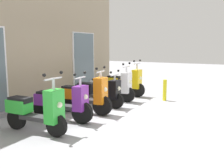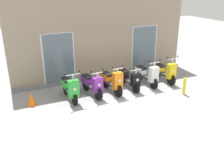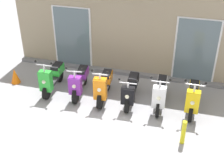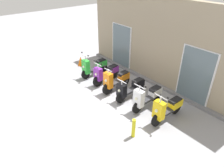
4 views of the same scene
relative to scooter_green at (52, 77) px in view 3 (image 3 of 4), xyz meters
name	(u,v)px [view 3 (image 3 of 4)]	position (x,y,z in m)	size (l,w,h in m)	color
ground_plane	(108,123)	(2.22, -1.18, -0.49)	(40.00, 40.00, 0.00)	#939399
storefront_facade	(133,24)	(2.22, 1.91, 1.36)	(8.50, 0.50, 3.82)	gray
scooter_green	(52,77)	(0.00, 0.00, 0.00)	(0.58, 1.55, 1.31)	black
scooter_purple	(79,81)	(0.92, 0.06, -0.03)	(0.55, 1.62, 1.22)	black
scooter_orange	(104,86)	(1.76, -0.04, 0.00)	(0.52, 1.60, 1.29)	black
scooter_black	(131,89)	(2.61, 0.04, -0.04)	(0.58, 1.60, 1.11)	black
scooter_white	(160,92)	(3.51, 0.05, 0.01)	(0.59, 1.63, 1.28)	black
scooter_yellow	(193,97)	(4.47, 0.05, -0.01)	(0.60, 1.58, 1.32)	black
curb_bollard	(183,132)	(4.34, -1.46, -0.14)	(0.12, 0.12, 0.70)	yellow
traffic_cone	(15,76)	(-1.45, 0.11, -0.23)	(0.32, 0.32, 0.52)	orange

